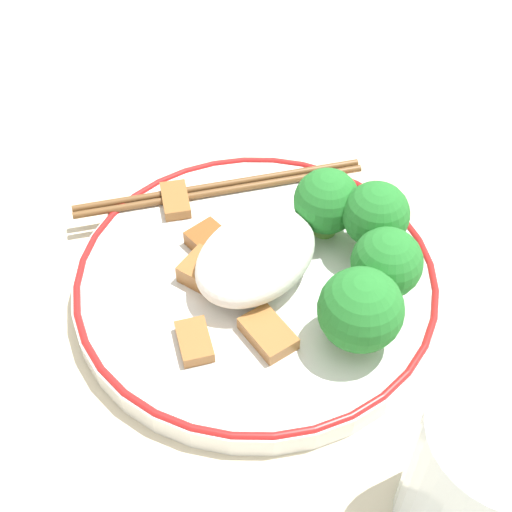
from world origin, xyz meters
TOP-DOWN VIEW (x-y plane):
  - ground_plane at (0.00, 0.00)m, footprint 3.00×3.00m
  - plate at (0.00, 0.00)m, footprint 0.25×0.25m
  - rice_mound at (-0.00, 0.00)m, footprint 0.10×0.07m
  - broccoli_back_left at (0.00, -0.08)m, footprint 0.05×0.05m
  - broccoli_back_center at (0.04, -0.07)m, footprint 0.05×0.05m
  - broccoli_back_right at (0.07, -0.05)m, footprint 0.05×0.05m
  - broccoli_mid_left at (0.07, -0.01)m, footprint 0.05×0.05m
  - meat_near_front at (-0.07, -0.01)m, footprint 0.03×0.04m
  - meat_near_left at (0.02, 0.09)m, footprint 0.04×0.04m
  - meat_near_right at (-0.00, 0.04)m, footprint 0.03×0.03m
  - meat_near_back at (-0.02, 0.02)m, footprint 0.03×0.03m
  - meat_on_rice_edge at (-0.04, -0.04)m, footprint 0.03×0.04m
  - chopsticks at (0.05, 0.08)m, footprint 0.19×0.14m
  - drinking_glass at (-0.05, -0.19)m, footprint 0.08×0.08m

SIDE VIEW (x-z plane):
  - ground_plane at x=0.00m, z-range 0.00..0.00m
  - plate at x=0.00m, z-range 0.00..0.02m
  - chopsticks at x=0.05m, z-range 0.02..0.02m
  - meat_near_front at x=-0.07m, z-range 0.02..0.03m
  - meat_near_left at x=0.02m, z-range 0.02..0.03m
  - meat_on_rice_edge at x=-0.04m, z-range 0.02..0.03m
  - meat_near_right at x=0.00m, z-range 0.02..0.03m
  - meat_near_back at x=-0.02m, z-range 0.02..0.03m
  - rice_mound at x=0.00m, z-range 0.02..0.06m
  - broccoli_mid_left at x=0.07m, z-range 0.02..0.07m
  - broccoli_back_center at x=0.04m, z-range 0.02..0.07m
  - broccoli_back_left at x=0.00m, z-range 0.02..0.08m
  - drinking_glass at x=-0.05m, z-range 0.00..0.10m
  - broccoli_back_right at x=0.07m, z-range 0.02..0.08m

